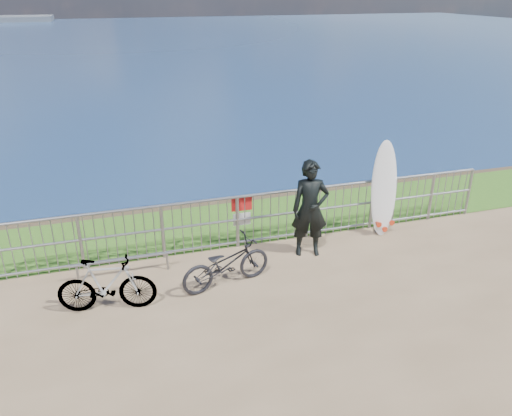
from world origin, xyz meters
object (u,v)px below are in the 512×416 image
object	(u,v)px
bicycle_near	(226,264)
bicycle_far	(107,285)
surfboard	(384,192)
surfer	(310,209)

from	to	relation	value
bicycle_near	bicycle_far	distance (m)	2.03
surfboard	bicycle_near	distance (m)	3.87
bicycle_near	surfboard	bearing A→B (deg)	-86.86
surfboard	bicycle_far	xyz separation A→B (m)	(-5.70, -1.24, -0.45)
surfer	bicycle_far	distance (m)	3.97
surfboard	bicycle_near	xyz separation A→B (m)	(-3.68, -1.09, -0.49)
surfer	bicycle_near	world-z (taller)	surfer
bicycle_near	bicycle_far	world-z (taller)	bicycle_far
surfer	bicycle_near	distance (m)	2.02
surfer	bicycle_far	size ratio (longest dim) A/B	1.22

